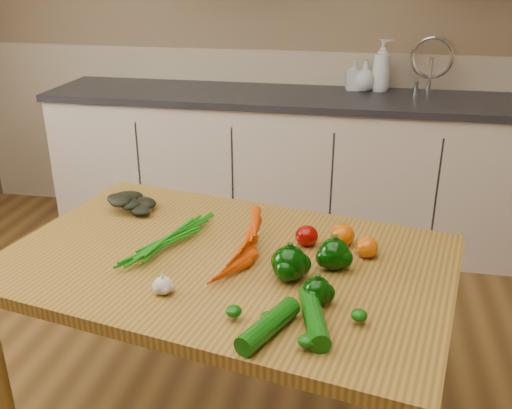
{
  "coord_description": "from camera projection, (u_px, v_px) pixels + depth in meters",
  "views": [
    {
      "loc": [
        0.62,
        -1.06,
        1.6
      ],
      "look_at": [
        0.28,
        0.73,
        0.82
      ],
      "focal_mm": 40.0,
      "sensor_mm": 36.0,
      "label": 1
    }
  ],
  "objects": [
    {
      "name": "soap_bottle_a",
      "position": [
        382.0,
        65.0,
        3.3
      ],
      "size": [
        0.13,
        0.13,
        0.3
      ],
      "primitive_type": "imported",
      "rotation": [
        0.0,
        0.0,
        1.7
      ],
      "color": "silver",
      "rests_on": "counter_run"
    },
    {
      "name": "room",
      "position": [
        98.0,
        122.0,
        1.37
      ],
      "size": [
        4.04,
        5.04,
        2.64
      ],
      "color": "brown",
      "rests_on": "ground"
    },
    {
      "name": "pepper_c",
      "position": [
        317.0,
        292.0,
        1.53
      ],
      "size": [
        0.08,
        0.08,
        0.08
      ],
      "primitive_type": "sphere",
      "color": "black",
      "rests_on": "table"
    },
    {
      "name": "counter_run",
      "position": [
        290.0,
        166.0,
        3.46
      ],
      "size": [
        2.84,
        0.64,
        1.14
      ],
      "color": "beige",
      "rests_on": "ground"
    },
    {
      "name": "tomato_b",
      "position": [
        342.0,
        235.0,
        1.86
      ],
      "size": [
        0.08,
        0.08,
        0.07
      ],
      "primitive_type": "ellipsoid",
      "color": "#D35605",
      "rests_on": "table"
    },
    {
      "name": "tomato_a",
      "position": [
        307.0,
        236.0,
        1.86
      ],
      "size": [
        0.07,
        0.07,
        0.07
      ],
      "primitive_type": "ellipsoid",
      "color": "#850602",
      "rests_on": "table"
    },
    {
      "name": "soap_bottle_b",
      "position": [
        354.0,
        75.0,
        3.35
      ],
      "size": [
        0.1,
        0.09,
        0.18
      ],
      "primitive_type": "imported",
      "rotation": [
        0.0,
        0.0,
        1.78
      ],
      "color": "silver",
      "rests_on": "counter_run"
    },
    {
      "name": "soap_bottle_c",
      "position": [
        365.0,
        76.0,
        3.33
      ],
      "size": [
        0.15,
        0.15,
        0.17
      ],
      "primitive_type": "imported",
      "rotation": [
        0.0,
        0.0,
        3.01
      ],
      "color": "silver",
      "rests_on": "counter_run"
    },
    {
      "name": "zucchini_b",
      "position": [
        269.0,
        326.0,
        1.41
      ],
      "size": [
        0.14,
        0.22,
        0.05
      ],
      "primitive_type": "cylinder",
      "rotation": [
        1.57,
        0.0,
        -0.43
      ],
      "color": "#094707",
      "rests_on": "table"
    },
    {
      "name": "tomato_c",
      "position": [
        367.0,
        247.0,
        1.79
      ],
      "size": [
        0.07,
        0.07,
        0.07
      ],
      "primitive_type": "ellipsoid",
      "color": "#D35605",
      "rests_on": "table"
    },
    {
      "name": "carrot_bunch",
      "position": [
        220.0,
        245.0,
        1.8
      ],
      "size": [
        0.29,
        0.24,
        0.07
      ],
      "primitive_type": null,
      "rotation": [
        0.0,
        0.0,
        -0.19
      ],
      "color": "#D54305",
      "rests_on": "table"
    },
    {
      "name": "garlic_bulb",
      "position": [
        163.0,
        286.0,
        1.59
      ],
      "size": [
        0.06,
        0.06,
        0.05
      ],
      "primitive_type": "ellipsoid",
      "color": "silver",
      "rests_on": "table"
    },
    {
      "name": "table",
      "position": [
        226.0,
        280.0,
        1.83
      ],
      "size": [
        1.53,
        1.14,
        0.74
      ],
      "rotation": [
        0.0,
        0.0,
        -0.19
      ],
      "color": "#A4772F",
      "rests_on": "ground"
    },
    {
      "name": "zucchini_a",
      "position": [
        314.0,
        316.0,
        1.45
      ],
      "size": [
        0.11,
        0.24,
        0.05
      ],
      "primitive_type": "cylinder",
      "rotation": [
        1.57,
        0.0,
        0.24
      ],
      "color": "#094707",
      "rests_on": "table"
    },
    {
      "name": "pepper_a",
      "position": [
        290.0,
        263.0,
        1.65
      ],
      "size": [
        0.1,
        0.1,
        0.1
      ],
      "primitive_type": "sphere",
      "color": "black",
      "rests_on": "table"
    },
    {
      "name": "pepper_b",
      "position": [
        334.0,
        254.0,
        1.71
      ],
      "size": [
        0.1,
        0.1,
        0.1
      ],
      "primitive_type": "sphere",
      "color": "black",
      "rests_on": "table"
    },
    {
      "name": "leafy_greens",
      "position": [
        138.0,
        198.0,
        2.12
      ],
      "size": [
        0.2,
        0.18,
        0.1
      ],
      "primitive_type": null,
      "color": "black",
      "rests_on": "table"
    }
  ]
}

